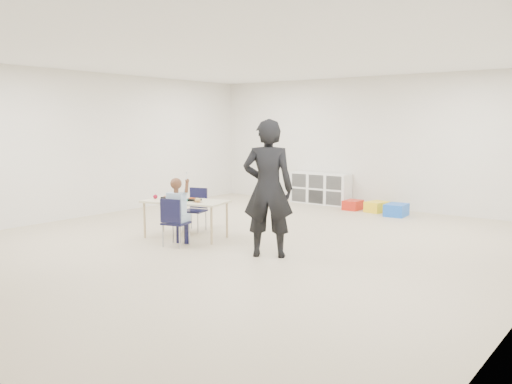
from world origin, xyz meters
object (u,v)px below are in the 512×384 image
Objects in this scene: chair_near at (176,222)px; adult at (268,189)px; cubby_shelf at (320,188)px; child at (176,208)px; table at (186,219)px.

adult is at bearing -2.97° from chair_near.
child is at bearing -84.63° from cubby_shelf.
table is 1.26× the size of child.
table is at bearing 105.32° from child.
chair_near is 1.60m from adult.
table is 0.57m from chair_near.
table is 1.99× the size of chair_near.
child is at bearing -17.77° from adult.
adult is at bearing -20.83° from table.
cubby_shelf is (-0.47, 4.98, -0.22)m from child.
child reaches higher than cubby_shelf.
adult is (1.75, -0.19, 0.63)m from table.
adult reaches higher than cubby_shelf.
child is 0.81× the size of cubby_shelf.
child is 1.54m from adult.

